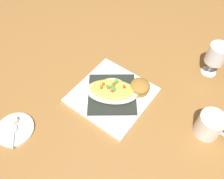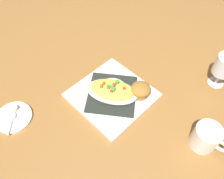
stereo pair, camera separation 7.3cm
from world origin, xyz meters
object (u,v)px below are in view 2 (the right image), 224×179
object	(u,v)px
muffin	(141,90)
creamer_cup_0	(14,108)
coffee_mug	(205,138)
creamer_saucer	(14,117)
spoon	(12,117)
stemmed_glass	(224,67)
square_plate	(112,95)
gratin_dish	(112,91)

from	to	relation	value
muffin	creamer_cup_0	world-z (taller)	muffin
coffee_mug	creamer_cup_0	xyz separation A→B (m)	(-0.58, -0.33, -0.02)
creamer_saucer	muffin	bearing A→B (deg)	52.54
spoon	muffin	bearing A→B (deg)	53.23
coffee_mug	spoon	world-z (taller)	coffee_mug
stemmed_glass	creamer_cup_0	world-z (taller)	stemmed_glass
muffin	spoon	world-z (taller)	muffin
stemmed_glass	muffin	bearing A→B (deg)	-127.11
muffin	creamer_saucer	distance (m)	0.47
creamer_cup_0	stemmed_glass	bearing A→B (deg)	50.56
creamer_saucer	spoon	world-z (taller)	spoon
spoon	creamer_cup_0	xyz separation A→B (m)	(-0.02, 0.03, 0.00)
muffin	creamer_cup_0	xyz separation A→B (m)	(-0.31, -0.35, -0.02)
muffin	creamer_cup_0	bearing A→B (deg)	-131.04
square_plate	gratin_dish	distance (m)	0.03
coffee_mug	creamer_cup_0	size ratio (longest dim) A/B	4.96
stemmed_glass	spoon	world-z (taller)	stemmed_glass
square_plate	creamer_cup_0	world-z (taller)	creamer_cup_0
gratin_dish	creamer_saucer	xyz separation A→B (m)	(-0.21, -0.31, -0.03)
gratin_dish	spoon	bearing A→B (deg)	-123.18
coffee_mug	stemmed_glass	xyz separation A→B (m)	(-0.08, 0.28, 0.06)
coffee_mug	creamer_saucer	size ratio (longest dim) A/B	0.90
square_plate	creamer_saucer	xyz separation A→B (m)	(-0.21, -0.31, -0.00)
square_plate	coffee_mug	world-z (taller)	coffee_mug
creamer_saucer	coffee_mug	bearing A→B (deg)	32.22
gratin_dish	coffee_mug	bearing A→B (deg)	7.92
creamer_cup_0	creamer_saucer	bearing A→B (deg)	-48.13
square_plate	gratin_dish	size ratio (longest dim) A/B	1.21
square_plate	creamer_cup_0	distance (m)	0.36
creamer_saucer	spoon	bearing A→B (deg)	-48.13
coffee_mug	spoon	xyz separation A→B (m)	(-0.56, -0.36, -0.03)
creamer_saucer	creamer_cup_0	world-z (taller)	creamer_cup_0
square_plate	stemmed_glass	world-z (taller)	stemmed_glass
creamer_saucer	creamer_cup_0	size ratio (longest dim) A/B	5.51
gratin_dish	coffee_mug	distance (m)	0.36
square_plate	coffee_mug	bearing A→B (deg)	7.92
square_plate	stemmed_glass	xyz separation A→B (m)	(0.27, 0.33, 0.09)
creamer_saucer	square_plate	bearing A→B (deg)	55.94
spoon	creamer_saucer	bearing A→B (deg)	131.87
stemmed_glass	spoon	distance (m)	0.80
gratin_dish	muffin	bearing A→B (deg)	40.75
gratin_dish	creamer_saucer	world-z (taller)	gratin_dish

